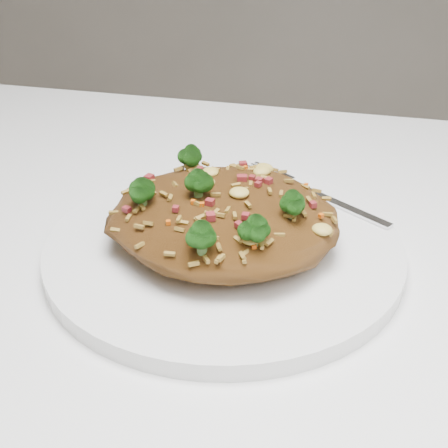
{
  "coord_description": "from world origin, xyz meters",
  "views": [
    {
      "loc": [
        -0.01,
        -0.36,
        1.03
      ],
      "look_at": [
        -0.11,
        0.05,
        0.78
      ],
      "focal_mm": 50.0,
      "sensor_mm": 36.0,
      "label": 1
    }
  ],
  "objects_px": {
    "dining_table": "(349,407)",
    "plate": "(224,248)",
    "fork": "(320,196)",
    "fried_rice": "(224,209)"
  },
  "relations": [
    {
      "from": "dining_table",
      "to": "plate",
      "type": "distance_m",
      "value": 0.16
    },
    {
      "from": "plate",
      "to": "fried_rice",
      "type": "height_order",
      "value": "fried_rice"
    },
    {
      "from": "fork",
      "to": "dining_table",
      "type": "bearing_deg",
      "value": -38.94
    },
    {
      "from": "fried_rice",
      "to": "fork",
      "type": "bearing_deg",
      "value": 53.12
    },
    {
      "from": "dining_table",
      "to": "plate",
      "type": "bearing_deg",
      "value": 155.44
    },
    {
      "from": "dining_table",
      "to": "fork",
      "type": "relative_size",
      "value": 8.35
    },
    {
      "from": "fork",
      "to": "plate",
      "type": "bearing_deg",
      "value": -93.65
    },
    {
      "from": "plate",
      "to": "fried_rice",
      "type": "distance_m",
      "value": 0.04
    },
    {
      "from": "plate",
      "to": "fried_rice",
      "type": "relative_size",
      "value": 1.58
    },
    {
      "from": "dining_table",
      "to": "fork",
      "type": "height_order",
      "value": "fork"
    }
  ]
}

